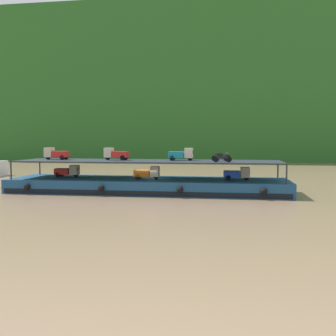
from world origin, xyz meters
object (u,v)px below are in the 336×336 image
at_px(mini_truck_lower_stern, 68,171).
at_px(mini_truck_upper_mid, 116,154).
at_px(mini_truck_upper_fore, 181,154).
at_px(mini_truck_lower_aft, 147,173).
at_px(motorcycle_upper_stbd, 222,156).
at_px(mini_truck_lower_mid, 237,174).
at_px(motorcycle_upper_centre, 220,157).
at_px(motorcycle_upper_port, 222,158).
at_px(mini_truck_upper_stern, 56,154).
at_px(cargo_barge, 148,185).

relative_size(mini_truck_lower_stern, mini_truck_upper_mid, 0.98).
bearing_deg(mini_truck_lower_stern, mini_truck_upper_fore, 0.67).
bearing_deg(mini_truck_lower_aft, mini_truck_lower_stern, 173.65).
bearing_deg(motorcycle_upper_stbd, mini_truck_lower_mid, -50.94).
bearing_deg(mini_truck_lower_stern, motorcycle_upper_centre, -1.82).
bearing_deg(motorcycle_upper_port, mini_truck_upper_mid, 167.62).
bearing_deg(mini_truck_lower_aft, mini_truck_upper_fore, 18.93).
bearing_deg(motorcycle_upper_port, motorcycle_upper_stbd, 91.44).
relative_size(mini_truck_lower_stern, mini_truck_lower_mid, 0.99).
distance_m(mini_truck_lower_stern, mini_truck_upper_stern, 2.40).
distance_m(cargo_barge, mini_truck_lower_stern, 9.68).
bearing_deg(mini_truck_lower_aft, motorcycle_upper_stbd, 17.41).
height_order(mini_truck_lower_stern, mini_truck_lower_aft, same).
relative_size(cargo_barge, motorcycle_upper_stbd, 16.06).
bearing_deg(motorcycle_upper_centre, motorcycle_upper_port, -82.97).
bearing_deg(mini_truck_upper_mid, mini_truck_lower_mid, -2.89).
bearing_deg(motorcycle_upper_centre, mini_truck_upper_stern, 178.58).
bearing_deg(cargo_barge, motorcycle_upper_stbd, 14.05).
bearing_deg(cargo_barge, mini_truck_upper_fore, 11.43).
height_order(mini_truck_lower_aft, mini_truck_upper_stern, mini_truck_upper_stern).
height_order(cargo_barge, mini_truck_lower_stern, mini_truck_lower_stern).
relative_size(mini_truck_upper_stern, mini_truck_upper_mid, 0.98).
relative_size(mini_truck_lower_aft, mini_truck_lower_mid, 0.98).
bearing_deg(motorcycle_upper_stbd, mini_truck_upper_stern, -175.39).
bearing_deg(mini_truck_upper_stern, mini_truck_lower_mid, -1.46).
height_order(mini_truck_lower_stern, motorcycle_upper_stbd, motorcycle_upper_stbd).
xyz_separation_m(mini_truck_lower_stern, mini_truck_upper_stern, (-1.32, -0.09, 2.00)).
bearing_deg(mini_truck_upper_mid, motorcycle_upper_stbd, 6.58).
bearing_deg(mini_truck_upper_fore, cargo_barge, -168.57).
relative_size(mini_truck_lower_mid, mini_truck_upper_stern, 1.02).
height_order(mini_truck_lower_aft, mini_truck_lower_mid, same).
height_order(mini_truck_lower_mid, mini_truck_upper_fore, mini_truck_upper_fore).
distance_m(mini_truck_upper_stern, mini_truck_upper_mid, 7.09).
bearing_deg(mini_truck_upper_stern, motorcycle_upper_stbd, 4.61).
height_order(cargo_barge, motorcycle_upper_port, motorcycle_upper_port).
height_order(motorcycle_upper_port, motorcycle_upper_stbd, same).
xyz_separation_m(mini_truck_lower_stern, mini_truck_lower_aft, (9.62, -1.07, 0.00)).
distance_m(cargo_barge, motorcycle_upper_stbd, 8.90).
xyz_separation_m(mini_truck_lower_aft, motorcycle_upper_stbd, (7.99, 2.51, 1.74)).
xyz_separation_m(mini_truck_lower_mid, mini_truck_upper_fore, (-6.09, 0.77, 2.00)).
bearing_deg(mini_truck_upper_mid, mini_truck_upper_fore, 0.67).
relative_size(mini_truck_upper_stern, motorcycle_upper_centre, 1.44).
xyz_separation_m(mini_truck_lower_stern, motorcycle_upper_port, (17.72, -2.55, 1.74)).
relative_size(motorcycle_upper_centre, motorcycle_upper_stbd, 1.00).
bearing_deg(mini_truck_lower_mid, mini_truck_lower_stern, 178.17).
bearing_deg(mini_truck_lower_stern, mini_truck_lower_mid, -1.83).
distance_m(mini_truck_upper_mid, motorcycle_upper_stbd, 11.93).
height_order(mini_truck_upper_stern, motorcycle_upper_port, mini_truck_upper_stern).
bearing_deg(mini_truck_lower_aft, mini_truck_upper_mid, 163.55).
height_order(mini_truck_upper_stern, mini_truck_upper_mid, same).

